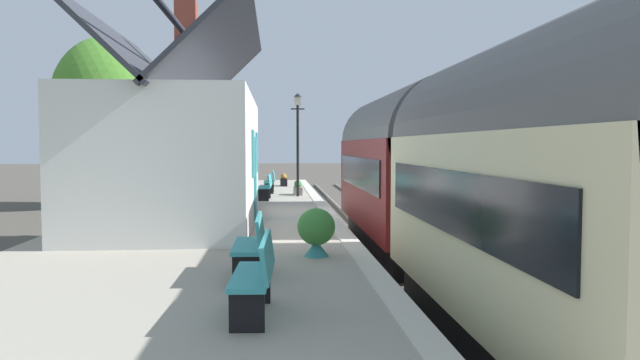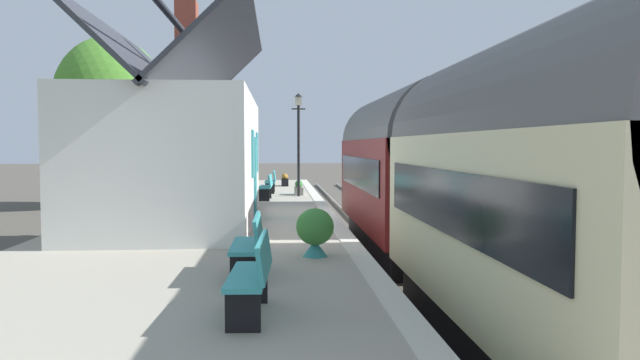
{
  "view_description": "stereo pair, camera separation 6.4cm",
  "coord_description": "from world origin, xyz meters",
  "px_view_note": "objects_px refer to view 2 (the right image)",
  "views": [
    {
      "loc": [
        -16.91,
        2.65,
        2.84
      ],
      "look_at": [
        -1.51,
        1.5,
        1.96
      ],
      "focal_mm": 33.76,
      "sensor_mm": 36.0,
      "label": 1
    },
    {
      "loc": [
        -16.92,
        2.59,
        2.84
      ],
      "look_at": [
        -1.51,
        1.5,
        1.96
      ],
      "focal_mm": 33.76,
      "sensor_mm": 36.0,
      "label": 2
    }
  ],
  "objects_px": {
    "bench_near_building": "(250,244)",
    "planter_bench_right": "(315,230)",
    "bench_platform_end": "(254,274)",
    "planter_corner_building": "(285,180)",
    "bench_mid_platform": "(272,181)",
    "train": "(452,177)",
    "planter_edge_near": "(299,188)",
    "planter_under_sign": "(192,186)",
    "station_building": "(179,154)",
    "lamp_post_platform": "(298,125)",
    "bench_by_lamp": "(267,186)",
    "tree_distant": "(111,102)"
  },
  "relations": [
    {
      "from": "station_building",
      "to": "lamp_post_platform",
      "type": "xyz_separation_m",
      "value": [
        7.38,
        -3.18,
        0.97
      ]
    },
    {
      "from": "bench_by_lamp",
      "to": "bench_mid_platform",
      "type": "distance_m",
      "value": 3.15
    },
    {
      "from": "planter_bench_right",
      "to": "lamp_post_platform",
      "type": "xyz_separation_m",
      "value": [
        12.19,
        -0.15,
        2.21
      ]
    },
    {
      "from": "tree_distant",
      "to": "train",
      "type": "bearing_deg",
      "value": -146.25
    },
    {
      "from": "planter_bench_right",
      "to": "bench_platform_end",
      "type": "bearing_deg",
      "value": 165.83
    },
    {
      "from": "bench_near_building",
      "to": "bench_platform_end",
      "type": "relative_size",
      "value": 0.99
    },
    {
      "from": "bench_by_lamp",
      "to": "planter_bench_right",
      "type": "height_order",
      "value": "bench_by_lamp"
    },
    {
      "from": "bench_mid_platform",
      "to": "planter_corner_building",
      "type": "relative_size",
      "value": 1.55
    },
    {
      "from": "bench_by_lamp",
      "to": "planter_edge_near",
      "type": "height_order",
      "value": "bench_by_lamp"
    },
    {
      "from": "bench_near_building",
      "to": "tree_distant",
      "type": "xyz_separation_m",
      "value": [
        19.9,
        7.29,
        3.4
      ]
    },
    {
      "from": "bench_mid_platform",
      "to": "tree_distant",
      "type": "height_order",
      "value": "tree_distant"
    },
    {
      "from": "bench_by_lamp",
      "to": "tree_distant",
      "type": "height_order",
      "value": "tree_distant"
    },
    {
      "from": "station_building",
      "to": "planter_edge_near",
      "type": "distance_m",
      "value": 8.81
    },
    {
      "from": "bench_mid_platform",
      "to": "bench_platform_end",
      "type": "bearing_deg",
      "value": 179.92
    },
    {
      "from": "planter_under_sign",
      "to": "bench_by_lamp",
      "type": "bearing_deg",
      "value": -122.41
    },
    {
      "from": "station_building",
      "to": "bench_mid_platform",
      "type": "xyz_separation_m",
      "value": [
        9.11,
        -2.16,
        -1.21
      ]
    },
    {
      "from": "train",
      "to": "bench_by_lamp",
      "type": "xyz_separation_m",
      "value": [
        9.13,
        3.86,
        -0.78
      ]
    },
    {
      "from": "bench_platform_end",
      "to": "planter_under_sign",
      "type": "bearing_deg",
      "value": 10.37
    },
    {
      "from": "bench_platform_end",
      "to": "planter_edge_near",
      "type": "bearing_deg",
      "value": -3.74
    },
    {
      "from": "station_building",
      "to": "bench_by_lamp",
      "type": "bearing_deg",
      "value": -18.84
    },
    {
      "from": "bench_near_building",
      "to": "planter_bench_right",
      "type": "relative_size",
      "value": 1.63
    },
    {
      "from": "bench_by_lamp",
      "to": "bench_mid_platform",
      "type": "relative_size",
      "value": 1.01
    },
    {
      "from": "station_building",
      "to": "planter_edge_near",
      "type": "bearing_deg",
      "value": -21.67
    },
    {
      "from": "bench_by_lamp",
      "to": "bench_mid_platform",
      "type": "xyz_separation_m",
      "value": [
        3.14,
        -0.13,
        0.0
      ]
    },
    {
      "from": "train",
      "to": "planter_corner_building",
      "type": "height_order",
      "value": "train"
    },
    {
      "from": "train",
      "to": "station_building",
      "type": "xyz_separation_m",
      "value": [
        3.16,
        5.89,
        0.43
      ]
    },
    {
      "from": "planter_corner_building",
      "to": "planter_bench_right",
      "type": "relative_size",
      "value": 1.05
    },
    {
      "from": "planter_under_sign",
      "to": "planter_edge_near",
      "type": "bearing_deg",
      "value": -85.66
    },
    {
      "from": "train",
      "to": "tree_distant",
      "type": "height_order",
      "value": "tree_distant"
    },
    {
      "from": "planter_corner_building",
      "to": "planter_edge_near",
      "type": "bearing_deg",
      "value": -174.75
    },
    {
      "from": "bench_by_lamp",
      "to": "lamp_post_platform",
      "type": "xyz_separation_m",
      "value": [
        1.41,
        -1.15,
        2.18
      ]
    },
    {
      "from": "planter_edge_near",
      "to": "bench_mid_platform",
      "type": "bearing_deg",
      "value": 45.59
    },
    {
      "from": "lamp_post_platform",
      "to": "bench_platform_end",
      "type": "bearing_deg",
      "value": 176.21
    },
    {
      "from": "bench_near_building",
      "to": "planter_corner_building",
      "type": "height_order",
      "value": "bench_near_building"
    },
    {
      "from": "planter_under_sign",
      "to": "lamp_post_platform",
      "type": "xyz_separation_m",
      "value": [
        -0.4,
        -4.0,
        2.28
      ]
    },
    {
      "from": "bench_platform_end",
      "to": "planter_bench_right",
      "type": "distance_m",
      "value": 3.67
    },
    {
      "from": "planter_under_sign",
      "to": "station_building",
      "type": "bearing_deg",
      "value": -174.01
    },
    {
      "from": "planter_corner_building",
      "to": "planter_bench_right",
      "type": "height_order",
      "value": "planter_bench_right"
    },
    {
      "from": "bench_platform_end",
      "to": "planter_corner_building",
      "type": "relative_size",
      "value": 1.57
    },
    {
      "from": "station_building",
      "to": "bench_mid_platform",
      "type": "relative_size",
      "value": 5.97
    },
    {
      "from": "train",
      "to": "planter_edge_near",
      "type": "bearing_deg",
      "value": 13.4
    },
    {
      "from": "train",
      "to": "planter_under_sign",
      "type": "xyz_separation_m",
      "value": [
        10.94,
        6.71,
        -0.88
      ]
    },
    {
      "from": "train",
      "to": "bench_platform_end",
      "type": "distance_m",
      "value": 6.46
    },
    {
      "from": "bench_mid_platform",
      "to": "planter_bench_right",
      "type": "distance_m",
      "value": 13.95
    },
    {
      "from": "lamp_post_platform",
      "to": "tree_distant",
      "type": "relative_size",
      "value": 0.49
    },
    {
      "from": "planter_corner_building",
      "to": "bench_mid_platform",
      "type": "bearing_deg",
      "value": 171.96
    },
    {
      "from": "lamp_post_platform",
      "to": "planter_bench_right",
      "type": "bearing_deg",
      "value": 179.31
    },
    {
      "from": "bench_mid_platform",
      "to": "tree_distant",
      "type": "distance_m",
      "value": 9.32
    },
    {
      "from": "planter_bench_right",
      "to": "planter_under_sign",
      "type": "height_order",
      "value": "planter_bench_right"
    },
    {
      "from": "station_building",
      "to": "bench_near_building",
      "type": "relative_size",
      "value": 5.97
    }
  ]
}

